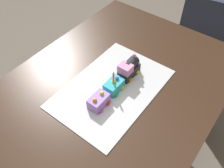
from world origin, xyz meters
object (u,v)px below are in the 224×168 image
(dining_table, at_px, (112,100))
(cake_car_caboose_turquoise, at_px, (114,86))
(cake_car_gondola_lavender, at_px, (99,101))
(birthday_candle, at_px, (113,76))
(cake_locomotive, at_px, (129,69))
(chair, at_px, (205,39))

(dining_table, height_order, cake_car_caboose_turquoise, cake_car_caboose_turquoise)
(dining_table, relative_size, cake_car_caboose_turquoise, 14.00)
(cake_car_gondola_lavender, xyz_separation_m, birthday_candle, (-0.11, -0.00, 0.07))
(birthday_candle, bearing_deg, dining_table, -125.08)
(cake_locomotive, bearing_deg, dining_table, -10.78)
(dining_table, distance_m, cake_locomotive, 0.20)
(cake_locomotive, bearing_deg, cake_car_caboose_turquoise, 0.00)
(cake_car_caboose_turquoise, bearing_deg, dining_table, -117.19)
(cake_car_gondola_lavender, height_order, birthday_candle, birthday_candle)
(cake_car_caboose_turquoise, bearing_deg, cake_locomotive, 180.00)
(cake_locomotive, height_order, birthday_candle, birthday_candle)
(chair, distance_m, cake_car_caboose_turquoise, 1.09)
(dining_table, distance_m, chair, 1.06)
(dining_table, xyz_separation_m, chair, (-1.03, 0.14, -0.16))
(chair, bearing_deg, cake_car_caboose_turquoise, 74.13)
(cake_car_gondola_lavender, distance_m, birthday_candle, 0.14)
(chair, bearing_deg, cake_locomotive, 73.22)
(chair, relative_size, cake_car_gondola_lavender, 8.60)
(chair, distance_m, birthday_candle, 1.12)
(dining_table, bearing_deg, cake_car_gondola_lavender, 9.73)
(cake_locomotive, bearing_deg, chair, 172.48)
(cake_car_caboose_turquoise, xyz_separation_m, cake_car_gondola_lavender, (0.12, 0.00, 0.00))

